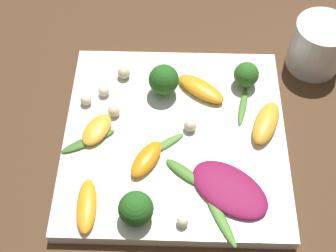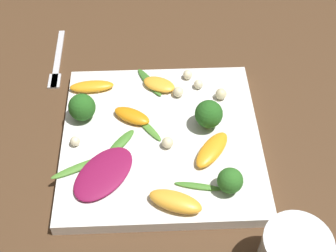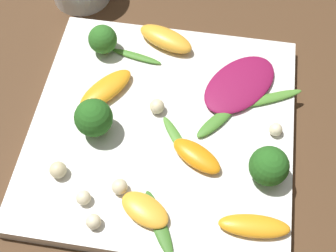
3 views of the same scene
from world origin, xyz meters
TOP-DOWN VIEW (x-y plane):
  - ground_plane at (0.00, 0.00)m, footprint 2.40×2.40m
  - plate at (0.00, 0.00)m, footprint 0.31×0.31m
  - drinking_glass at (0.15, -0.22)m, footprint 0.08×0.08m
  - radicchio_leaf_0 at (-0.09, -0.07)m, footprint 0.12×0.12m
  - orange_segment_0 at (0.00, 0.11)m, footprint 0.06×0.05m
  - orange_segment_1 at (-0.11, 0.11)m, footprint 0.08×0.03m
  - orange_segment_2 at (0.02, -0.13)m, footprint 0.08×0.06m
  - orange_segment_3 at (0.07, -0.04)m, footprint 0.07×0.08m
  - orange_segment_4 at (-0.05, 0.04)m, footprint 0.07×0.05m
  - broccoli_floret_0 at (-0.12, 0.04)m, footprint 0.04×0.04m
  - broccoli_floret_1 at (0.07, 0.02)m, footprint 0.04×0.04m
  - broccoli_floret_2 at (0.09, -0.10)m, footprint 0.04×0.04m
  - arugula_sprig_0 at (-0.06, -0.01)m, footprint 0.05×0.06m
  - arugula_sprig_1 at (-0.02, 0.01)m, footprint 0.05×0.06m
  - arugula_sprig_2 at (-0.02, 0.12)m, footprint 0.05×0.08m
  - arugula_sprig_3 at (0.05, -0.10)m, footprint 0.07×0.02m
  - arugula_sprig_4 at (-0.12, -0.06)m, footprint 0.08×0.05m
  - macadamia_nut_0 at (0.05, 0.13)m, footprint 0.02×0.02m
  - macadamia_nut_1 at (-0.13, -0.01)m, footprint 0.02×0.02m
  - macadamia_nut_2 at (0.07, 0.10)m, footprint 0.02×0.02m
  - macadamia_nut_3 at (0.01, -0.02)m, footprint 0.02×0.02m
  - macadamia_nut_4 at (0.03, 0.09)m, footprint 0.02×0.02m
  - macadamia_nut_5 at (0.10, 0.08)m, footprint 0.02×0.02m

SIDE VIEW (x-z plane):
  - ground_plane at x=0.00m, z-range 0.00..0.00m
  - plate at x=0.00m, z-range 0.00..0.02m
  - arugula_sprig_1 at x=-0.02m, z-range 0.02..0.03m
  - arugula_sprig_3 at x=0.05m, z-range 0.02..0.03m
  - arugula_sprig_2 at x=-0.02m, z-range 0.02..0.03m
  - arugula_sprig_4 at x=-0.12m, z-range 0.02..0.03m
  - arugula_sprig_0 at x=-0.06m, z-range 0.02..0.03m
  - radicchio_leaf_0 at x=-0.09m, z-range 0.02..0.03m
  - orange_segment_0 at x=0.00m, z-range 0.02..0.03m
  - orange_segment_1 at x=-0.11m, z-range 0.02..0.03m
  - macadamia_nut_1 at x=-0.13m, z-range 0.02..0.04m
  - orange_segment_4 at x=-0.05m, z-range 0.02..0.04m
  - macadamia_nut_2 at x=0.07m, z-range 0.02..0.04m
  - orange_segment_3 at x=0.07m, z-range 0.02..0.04m
  - macadamia_nut_0 at x=0.05m, z-range 0.02..0.04m
  - macadamia_nut_4 at x=0.03m, z-range 0.02..0.04m
  - macadamia_nut_3 at x=0.01m, z-range 0.02..0.04m
  - macadamia_nut_5 at x=0.10m, z-range 0.02..0.04m
  - orange_segment_2 at x=0.02m, z-range 0.02..0.04m
  - drinking_glass at x=0.15m, z-range 0.00..0.08m
  - broccoli_floret_2 at x=0.09m, z-range 0.02..0.06m
  - broccoli_floret_0 at x=-0.12m, z-range 0.02..0.07m
  - broccoli_floret_1 at x=0.07m, z-range 0.02..0.07m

